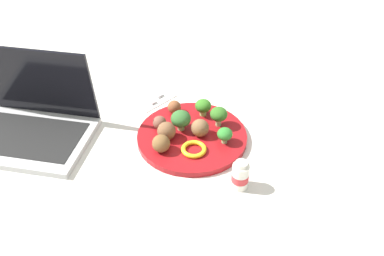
# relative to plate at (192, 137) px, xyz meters

# --- Properties ---
(ground_plane) EXTENTS (4.00, 4.00, 0.00)m
(ground_plane) POSITION_rel_plate_xyz_m (0.00, 0.00, -0.01)
(ground_plane) COLOR silver
(plate) EXTENTS (0.28, 0.28, 0.02)m
(plate) POSITION_rel_plate_xyz_m (0.00, 0.00, 0.00)
(plate) COLOR maroon
(plate) RESTS_ON ground_plane
(broccoli_floret_back_left) EXTENTS (0.05, 0.05, 0.05)m
(broccoli_floret_back_left) POSITION_rel_plate_xyz_m (-0.03, -0.01, 0.04)
(broccoli_floret_back_left) COLOR #98C47C
(broccoli_floret_back_left) RESTS_ON plate
(broccoli_floret_near_rim) EXTENTS (0.04, 0.04, 0.05)m
(broccoli_floret_near_rim) POSITION_rel_plate_xyz_m (0.02, 0.08, 0.04)
(broccoli_floret_near_rim) COLOR #9FB779
(broccoli_floret_near_rim) RESTS_ON plate
(broccoli_floret_center) EXTENTS (0.04, 0.04, 0.04)m
(broccoli_floret_center) POSITION_rel_plate_xyz_m (0.08, 0.04, 0.03)
(broccoli_floret_center) COLOR #8FC37F
(broccoli_floret_center) RESTS_ON plate
(broccoli_floret_mid_left) EXTENTS (0.04, 0.04, 0.05)m
(broccoli_floret_mid_left) POSITION_rel_plate_xyz_m (-0.04, 0.08, 0.04)
(broccoli_floret_mid_left) COLOR #8DCB68
(broccoli_floret_mid_left) RESTS_ON plate
(meatball_mid_left) EXTENTS (0.05, 0.05, 0.05)m
(meatball_mid_left) POSITION_rel_plate_xyz_m (-0.03, -0.06, 0.03)
(meatball_mid_left) COLOR brown
(meatball_mid_left) RESTS_ON plate
(meatball_front_left) EXTENTS (0.04, 0.04, 0.04)m
(meatball_front_left) POSITION_rel_plate_xyz_m (-0.10, 0.02, 0.03)
(meatball_front_left) COLOR brown
(meatball_front_left) RESTS_ON plate
(meatball_back_right) EXTENTS (0.04, 0.04, 0.04)m
(meatball_back_right) POSITION_rel_plate_xyz_m (-0.00, -0.10, 0.03)
(meatball_back_right) COLOR brown
(meatball_back_right) RESTS_ON plate
(meatball_back_left) EXTENTS (0.04, 0.04, 0.04)m
(meatball_back_left) POSITION_rel_plate_xyz_m (-0.07, -0.05, 0.03)
(meatball_back_left) COLOR brown
(meatball_back_left) RESTS_ON plate
(meatball_near_rim) EXTENTS (0.05, 0.05, 0.05)m
(meatball_near_rim) POSITION_rel_plate_xyz_m (0.01, 0.01, 0.03)
(meatball_near_rim) COLOR brown
(meatball_near_rim) RESTS_ON plate
(pepper_ring_center) EXTENTS (0.09, 0.09, 0.01)m
(pepper_ring_center) POSITION_rel_plate_xyz_m (0.05, -0.04, 0.01)
(pepper_ring_center) COLOR yellow
(pepper_ring_center) RESTS_ON plate
(napkin) EXTENTS (0.18, 0.14, 0.01)m
(napkin) POSITION_rel_plate_xyz_m (-0.26, 0.02, -0.01)
(napkin) COLOR white
(napkin) RESTS_ON ground_plane
(fork) EXTENTS (0.12, 0.03, 0.01)m
(fork) POSITION_rel_plate_xyz_m (-0.25, 0.04, -0.00)
(fork) COLOR silver
(fork) RESTS_ON napkin
(knife) EXTENTS (0.15, 0.03, 0.01)m
(knife) POSITION_rel_plate_xyz_m (-0.25, 0.01, -0.00)
(knife) COLOR silver
(knife) RESTS_ON napkin
(yogurt_bottle) EXTENTS (0.04, 0.04, 0.07)m
(yogurt_bottle) POSITION_rel_plate_xyz_m (0.19, -0.02, 0.02)
(yogurt_bottle) COLOR white
(yogurt_bottle) RESTS_ON ground_plane
(laptop) EXTENTS (0.39, 0.37, 0.22)m
(laptop) POSITION_rel_plate_xyz_m (-0.28, -0.31, 0.03)
(laptop) COLOR #B9B9B9
(laptop) RESTS_ON ground_plane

